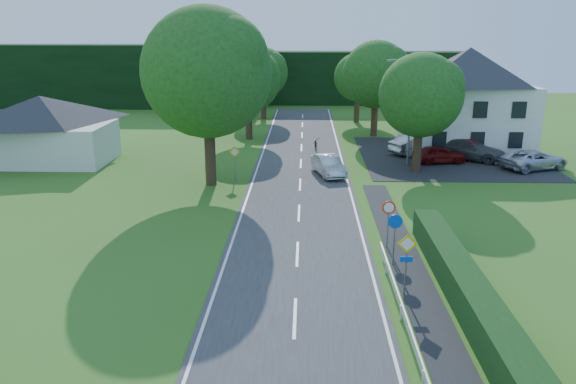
{
  "coord_description": "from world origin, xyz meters",
  "views": [
    {
      "loc": [
        0.32,
        -12.34,
        10.25
      ],
      "look_at": [
        -0.6,
        17.29,
        1.49
      ],
      "focal_mm": 35.0,
      "sensor_mm": 36.0,
      "label": 1
    }
  ],
  "objects_px": {
    "motorcycle": "(316,143)",
    "parked_car_red": "(439,154)",
    "parked_car_grey": "(470,149)",
    "parasol": "(471,151)",
    "parked_car_silver_a": "(417,144)",
    "moving_car": "(329,165)",
    "parked_car_silver_b": "(535,160)",
    "streetlight": "(409,107)"
  },
  "relations": [
    {
      "from": "moving_car",
      "to": "parked_car_silver_a",
      "type": "height_order",
      "value": "parked_car_silver_a"
    },
    {
      "from": "parked_car_silver_b",
      "to": "parked_car_grey",
      "type": "bearing_deg",
      "value": 31.0
    },
    {
      "from": "parked_car_red",
      "to": "parked_car_grey",
      "type": "bearing_deg",
      "value": -73.01
    },
    {
      "from": "moving_car",
      "to": "parked_car_silver_a",
      "type": "distance_m",
      "value": 10.55
    },
    {
      "from": "parked_car_silver_a",
      "to": "parked_car_grey",
      "type": "relative_size",
      "value": 0.86
    },
    {
      "from": "parked_car_silver_a",
      "to": "parked_car_silver_b",
      "type": "height_order",
      "value": "parked_car_silver_a"
    },
    {
      "from": "motorcycle",
      "to": "parked_car_silver_a",
      "type": "bearing_deg",
      "value": -13.96
    },
    {
      "from": "motorcycle",
      "to": "parked_car_red",
      "type": "xyz_separation_m",
      "value": [
        9.45,
        -5.15,
        0.17
      ]
    },
    {
      "from": "parked_car_silver_b",
      "to": "parasol",
      "type": "height_order",
      "value": "parasol"
    },
    {
      "from": "streetlight",
      "to": "parked_car_silver_b",
      "type": "distance_m",
      "value": 10.12
    },
    {
      "from": "parasol",
      "to": "motorcycle",
      "type": "bearing_deg",
      "value": 157.85
    },
    {
      "from": "streetlight",
      "to": "parked_car_silver_a",
      "type": "height_order",
      "value": "streetlight"
    },
    {
      "from": "moving_car",
      "to": "motorcycle",
      "type": "distance_m",
      "value": 9.12
    },
    {
      "from": "motorcycle",
      "to": "parked_car_red",
      "type": "distance_m",
      "value": 10.77
    },
    {
      "from": "parked_car_grey",
      "to": "moving_car",
      "type": "bearing_deg",
      "value": 146.99
    },
    {
      "from": "streetlight",
      "to": "parked_car_grey",
      "type": "relative_size",
      "value": 1.41
    },
    {
      "from": "streetlight",
      "to": "moving_car",
      "type": "xyz_separation_m",
      "value": [
        -6.06,
        -3.43,
        -3.72
      ]
    },
    {
      "from": "moving_car",
      "to": "parasol",
      "type": "height_order",
      "value": "parasol"
    },
    {
      "from": "streetlight",
      "to": "parasol",
      "type": "xyz_separation_m",
      "value": [
        5.16,
        0.78,
        -3.47
      ]
    },
    {
      "from": "streetlight",
      "to": "motorcycle",
      "type": "bearing_deg",
      "value": 140.32
    },
    {
      "from": "motorcycle",
      "to": "parasol",
      "type": "bearing_deg",
      "value": -23.94
    },
    {
      "from": "parasol",
      "to": "parked_car_silver_a",
      "type": "bearing_deg",
      "value": 139.47
    },
    {
      "from": "streetlight",
      "to": "motorcycle",
      "type": "height_order",
      "value": "streetlight"
    },
    {
      "from": "moving_car",
      "to": "motorcycle",
      "type": "relative_size",
      "value": 2.17
    },
    {
      "from": "parked_car_grey",
      "to": "parked_car_red",
      "type": "bearing_deg",
      "value": 148.08
    },
    {
      "from": "parked_car_silver_a",
      "to": "motorcycle",
      "type": "bearing_deg",
      "value": 48.09
    },
    {
      "from": "motorcycle",
      "to": "parked_car_silver_b",
      "type": "height_order",
      "value": "parked_car_silver_b"
    },
    {
      "from": "motorcycle",
      "to": "parked_car_silver_a",
      "type": "xyz_separation_m",
      "value": [
        8.39,
        -1.81,
        0.28
      ]
    },
    {
      "from": "parked_car_silver_a",
      "to": "parked_car_silver_b",
      "type": "bearing_deg",
      "value": -152.42
    },
    {
      "from": "motorcycle",
      "to": "parked_car_red",
      "type": "bearing_deg",
      "value": -30.34
    },
    {
      "from": "parasol",
      "to": "parked_car_red",
      "type": "bearing_deg",
      "value": -173.91
    },
    {
      "from": "parked_car_red",
      "to": "parasol",
      "type": "height_order",
      "value": "parasol"
    },
    {
      "from": "parked_car_grey",
      "to": "parked_car_silver_b",
      "type": "bearing_deg",
      "value": -94.6
    },
    {
      "from": "parked_car_grey",
      "to": "parasol",
      "type": "relative_size",
      "value": 2.68
    },
    {
      "from": "motorcycle",
      "to": "moving_car",
      "type": "bearing_deg",
      "value": -87.01
    },
    {
      "from": "parked_car_grey",
      "to": "parasol",
      "type": "xyz_separation_m",
      "value": [
        -0.21,
        -1.06,
        0.13
      ]
    },
    {
      "from": "parked_car_silver_a",
      "to": "parasol",
      "type": "xyz_separation_m",
      "value": [
        3.59,
        -3.07,
        0.15
      ]
    },
    {
      "from": "moving_car",
      "to": "parked_car_red",
      "type": "bearing_deg",
      "value": 9.12
    },
    {
      "from": "parked_car_grey",
      "to": "parasol",
      "type": "height_order",
      "value": "parasol"
    },
    {
      "from": "streetlight",
      "to": "parked_car_silver_b",
      "type": "relative_size",
      "value": 1.57
    },
    {
      "from": "motorcycle",
      "to": "parasol",
      "type": "relative_size",
      "value": 0.93
    },
    {
      "from": "motorcycle",
      "to": "parked_car_red",
      "type": "relative_size",
      "value": 0.49
    }
  ]
}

